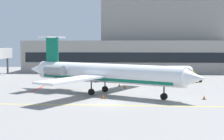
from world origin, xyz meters
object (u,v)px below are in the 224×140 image
at_px(baggage_tug, 94,77).
at_px(fuel_tank, 178,71).
at_px(regional_jet, 102,73).
at_px(pushback_tractor, 192,78).

xyz_separation_m(baggage_tug, fuel_tank, (17.09, 7.42, 0.55)).
bearing_deg(regional_jet, baggage_tug, 101.45).
relative_size(regional_jet, pushback_tractor, 7.07).
bearing_deg(baggage_tug, regional_jet, -78.55).
distance_m(regional_jet, pushback_tractor, 21.32).
height_order(regional_jet, baggage_tug, regional_jet).
bearing_deg(fuel_tank, regional_jet, -120.15).
distance_m(pushback_tractor, fuel_tank, 9.01).
relative_size(baggage_tug, fuel_tank, 0.62).
distance_m(baggage_tug, pushback_tractor, 18.53).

